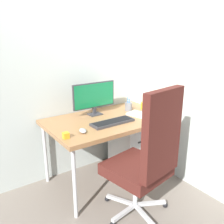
{
  "coord_description": "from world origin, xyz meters",
  "views": [
    {
      "loc": [
        -1.45,
        -2.12,
        1.65
      ],
      "look_at": [
        -0.02,
        -0.08,
        0.86
      ],
      "focal_mm": 39.23,
      "sensor_mm": 36.0,
      "label": 1
    }
  ],
  "objects_px": {
    "monitor": "(94,96)",
    "coffee_mug": "(144,106)",
    "office_chair": "(146,157)",
    "desk_clamp_accessory": "(66,135)",
    "filing_cabinet": "(133,144)",
    "pen_holder": "(129,106)",
    "keyboard": "(113,122)",
    "mouse": "(83,131)",
    "notebook": "(138,114)"
  },
  "relations": [
    {
      "from": "monitor",
      "to": "coffee_mug",
      "type": "xyz_separation_m",
      "value": [
        0.62,
        -0.17,
        -0.17
      ]
    },
    {
      "from": "monitor",
      "to": "pen_holder",
      "type": "relative_size",
      "value": 3.0
    },
    {
      "from": "notebook",
      "to": "coffee_mug",
      "type": "height_order",
      "value": "coffee_mug"
    },
    {
      "from": "office_chair",
      "to": "monitor",
      "type": "height_order",
      "value": "office_chair"
    },
    {
      "from": "filing_cabinet",
      "to": "notebook",
      "type": "xyz_separation_m",
      "value": [
        -0.03,
        -0.11,
        0.43
      ]
    },
    {
      "from": "pen_holder",
      "to": "filing_cabinet",
      "type": "bearing_deg",
      "value": -82.65
    },
    {
      "from": "monitor",
      "to": "filing_cabinet",
      "type": "bearing_deg",
      "value": -24.34
    },
    {
      "from": "monitor",
      "to": "coffee_mug",
      "type": "bearing_deg",
      "value": -15.25
    },
    {
      "from": "office_chair",
      "to": "pen_holder",
      "type": "distance_m",
      "value": 0.97
    },
    {
      "from": "notebook",
      "to": "desk_clamp_accessory",
      "type": "distance_m",
      "value": 0.98
    },
    {
      "from": "office_chair",
      "to": "pen_holder",
      "type": "bearing_deg",
      "value": 60.9
    },
    {
      "from": "keyboard",
      "to": "office_chair",
      "type": "bearing_deg",
      "value": -94.05
    },
    {
      "from": "filing_cabinet",
      "to": "monitor",
      "type": "xyz_separation_m",
      "value": [
        -0.43,
        0.2,
        0.64
      ]
    },
    {
      "from": "office_chair",
      "to": "coffee_mug",
      "type": "bearing_deg",
      "value": 49.07
    },
    {
      "from": "mouse",
      "to": "notebook",
      "type": "xyz_separation_m",
      "value": [
        0.78,
        0.1,
        -0.01
      ]
    },
    {
      "from": "filing_cabinet",
      "to": "pen_holder",
      "type": "height_order",
      "value": "pen_holder"
    },
    {
      "from": "pen_holder",
      "to": "coffee_mug",
      "type": "bearing_deg",
      "value": -17.15
    },
    {
      "from": "coffee_mug",
      "to": "desk_clamp_accessory",
      "type": "bearing_deg",
      "value": -167.08
    },
    {
      "from": "filing_cabinet",
      "to": "coffee_mug",
      "type": "bearing_deg",
      "value": 7.46
    },
    {
      "from": "monitor",
      "to": "mouse",
      "type": "bearing_deg",
      "value": -132.61
    },
    {
      "from": "monitor",
      "to": "coffee_mug",
      "type": "distance_m",
      "value": 0.67
    },
    {
      "from": "keyboard",
      "to": "desk_clamp_accessory",
      "type": "xyz_separation_m",
      "value": [
        -0.57,
        -0.08,
        0.01
      ]
    },
    {
      "from": "office_chair",
      "to": "pen_holder",
      "type": "xyz_separation_m",
      "value": [
        0.46,
        0.83,
        0.19
      ]
    },
    {
      "from": "monitor",
      "to": "desk_clamp_accessory",
      "type": "xyz_separation_m",
      "value": [
        -0.57,
        -0.44,
        -0.19
      ]
    },
    {
      "from": "office_chair",
      "to": "notebook",
      "type": "distance_m",
      "value": 0.78
    },
    {
      "from": "notebook",
      "to": "desk_clamp_accessory",
      "type": "xyz_separation_m",
      "value": [
        -0.97,
        -0.13,
        0.02
      ]
    },
    {
      "from": "office_chair",
      "to": "coffee_mug",
      "type": "distance_m",
      "value": 1.03
    },
    {
      "from": "pen_holder",
      "to": "desk_clamp_accessory",
      "type": "distance_m",
      "value": 1.04
    },
    {
      "from": "office_chair",
      "to": "coffee_mug",
      "type": "xyz_separation_m",
      "value": [
        0.67,
        0.77,
        0.18
      ]
    },
    {
      "from": "filing_cabinet",
      "to": "pen_holder",
      "type": "bearing_deg",
      "value": 97.35
    },
    {
      "from": "office_chair",
      "to": "filing_cabinet",
      "type": "distance_m",
      "value": 0.93
    },
    {
      "from": "office_chair",
      "to": "mouse",
      "type": "xyz_separation_m",
      "value": [
        -0.33,
        0.53,
        0.15
      ]
    },
    {
      "from": "pen_holder",
      "to": "desk_clamp_accessory",
      "type": "height_order",
      "value": "pen_holder"
    },
    {
      "from": "filing_cabinet",
      "to": "coffee_mug",
      "type": "distance_m",
      "value": 0.5
    },
    {
      "from": "monitor",
      "to": "keyboard",
      "type": "relative_size",
      "value": 1.11
    },
    {
      "from": "keyboard",
      "to": "coffee_mug",
      "type": "relative_size",
      "value": 3.84
    },
    {
      "from": "keyboard",
      "to": "mouse",
      "type": "height_order",
      "value": "mouse"
    },
    {
      "from": "filing_cabinet",
      "to": "coffee_mug",
      "type": "xyz_separation_m",
      "value": [
        0.19,
        0.03,
        0.47
      ]
    },
    {
      "from": "pen_holder",
      "to": "notebook",
      "type": "height_order",
      "value": "pen_holder"
    },
    {
      "from": "monitor",
      "to": "coffee_mug",
      "type": "relative_size",
      "value": 4.27
    },
    {
      "from": "desk_clamp_accessory",
      "to": "keyboard",
      "type": "bearing_deg",
      "value": 7.57
    },
    {
      "from": "mouse",
      "to": "monitor",
      "type": "bearing_deg",
      "value": 61.08
    },
    {
      "from": "mouse",
      "to": "coffee_mug",
      "type": "distance_m",
      "value": 1.03
    },
    {
      "from": "monitor",
      "to": "coffee_mug",
      "type": "height_order",
      "value": "monitor"
    },
    {
      "from": "mouse",
      "to": "pen_holder",
      "type": "relative_size",
      "value": 0.61
    },
    {
      "from": "office_chair",
      "to": "keyboard",
      "type": "distance_m",
      "value": 0.59
    },
    {
      "from": "office_chair",
      "to": "desk_clamp_accessory",
      "type": "height_order",
      "value": "office_chair"
    },
    {
      "from": "office_chair",
      "to": "coffee_mug",
      "type": "height_order",
      "value": "office_chair"
    },
    {
      "from": "office_chair",
      "to": "coffee_mug",
      "type": "relative_size",
      "value": 10.08
    },
    {
      "from": "office_chair",
      "to": "pen_holder",
      "type": "height_order",
      "value": "office_chair"
    }
  ]
}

